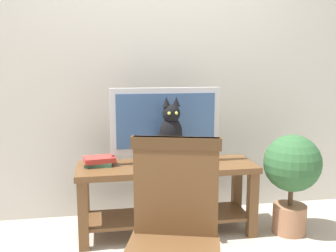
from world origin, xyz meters
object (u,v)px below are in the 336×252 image
at_px(potted_plant, 292,172).
at_px(book_stack, 99,161).
at_px(cat, 171,135).
at_px(tv_stand, 167,186).
at_px(media_box, 170,162).
at_px(tv, 166,124).
at_px(wooden_chair, 174,228).

bearing_deg(potted_plant, book_stack, 171.55).
relative_size(cat, potted_plant, 0.58).
distance_m(tv_stand, media_box, 0.23).
height_order(tv, cat, tv).
relative_size(tv_stand, media_box, 3.52).
bearing_deg(cat, potted_plant, -3.15).
height_order(wooden_chair, book_stack, wooden_chair).
bearing_deg(tv, potted_plant, -12.95).
xyz_separation_m(tv, book_stack, (-0.50, -0.00, -0.26)).
xyz_separation_m(wooden_chair, book_stack, (-0.34, 1.17, 0.04)).
xyz_separation_m(media_box, book_stack, (-0.51, 0.15, -0.01)).
xyz_separation_m(tv_stand, potted_plant, (0.93, -0.16, 0.11)).
relative_size(tv_stand, cat, 3.03).
bearing_deg(wooden_chair, media_box, 80.64).
relative_size(cat, wooden_chair, 0.46).
xyz_separation_m(cat, wooden_chair, (-0.17, -1.01, -0.25)).
bearing_deg(media_box, tv, 93.37).
height_order(tv_stand, media_box, media_box).
bearing_deg(cat, tv, 93.45).
relative_size(tv, book_stack, 3.34).
xyz_separation_m(tv, wooden_chair, (-0.16, -1.18, -0.30)).
xyz_separation_m(media_box, cat, (0.00, -0.02, 0.21)).
bearing_deg(cat, tv_stand, 95.35).
distance_m(tv, media_box, 0.30).
distance_m(book_stack, potted_plant, 1.45).
bearing_deg(potted_plant, tv_stand, 170.48).
relative_size(media_box, wooden_chair, 0.40).
relative_size(tv_stand, tv, 1.62).
height_order(cat, book_stack, cat).
bearing_deg(tv_stand, wooden_chair, -98.18).
bearing_deg(wooden_chair, tv_stand, 81.82).
bearing_deg(book_stack, media_box, -16.09).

